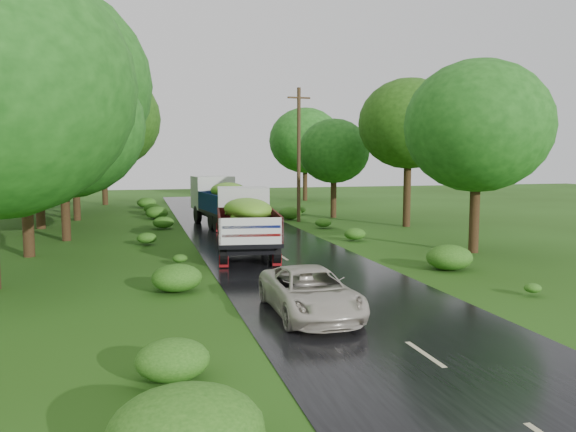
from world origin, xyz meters
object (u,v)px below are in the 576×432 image
object	(u,v)px
truck_far	(222,198)
car	(310,292)
truck_near	(246,218)
utility_pole	(299,153)

from	to	relation	value
truck_far	car	distance (m)	20.13
truck_far	car	bearing A→B (deg)	-99.21
truck_near	car	distance (m)	9.69
car	truck_near	bearing A→B (deg)	89.70
truck_near	truck_far	world-z (taller)	truck_far
truck_near	truck_far	distance (m)	10.47
truck_far	utility_pole	bearing A→B (deg)	0.27
truck_far	car	xyz separation A→B (m)	(-0.62, -20.10, -1.03)
truck_far	car	world-z (taller)	truck_far
utility_pole	truck_near	bearing A→B (deg)	-118.85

